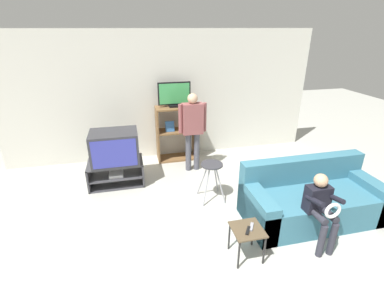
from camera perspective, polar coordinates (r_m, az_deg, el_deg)
wall_back at (r=5.82m, az=-5.86°, el=9.67°), size 6.40×0.06×2.60m
tv_stand at (r=5.19m, az=-15.24°, el=-5.69°), size 0.95×0.56×0.42m
television_main at (r=4.97m, az=-15.56°, el=-0.65°), size 0.80×0.57×0.56m
media_shelf at (r=5.80m, az=-3.20°, el=2.30°), size 0.83×0.40×1.14m
television_flat at (r=5.59m, az=-3.64°, el=9.98°), size 0.65×0.20×0.49m
folding_stool at (r=4.44m, az=4.05°, el=-5.45°), size 0.39×0.40×0.64m
snack_table at (r=3.54m, az=11.24°, el=-17.52°), size 0.37×0.37×0.41m
remote_control_black at (r=3.46m, az=11.42°, el=-17.00°), size 0.11×0.14×0.02m
remote_control_white at (r=3.52m, az=12.11°, el=-16.27°), size 0.11×0.14×0.02m
couch at (r=4.48m, az=23.13°, el=-10.44°), size 1.95×0.88×0.83m
person_standing_adult at (r=5.20m, az=0.11°, el=3.82°), size 0.53×0.20×1.53m
person_seated_child at (r=3.86m, az=24.95°, el=-11.31°), size 0.33×0.43×0.97m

